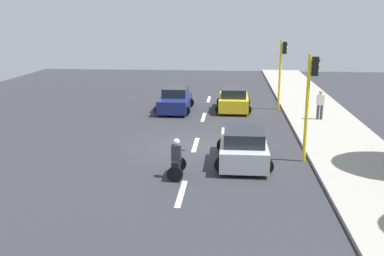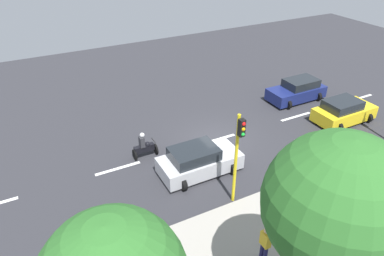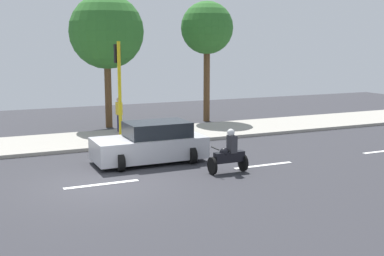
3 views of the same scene
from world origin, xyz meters
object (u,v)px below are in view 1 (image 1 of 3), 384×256
car_silver (243,146)px  motorcycle (177,161)px  traffic_light_corner (310,93)px  car_yellow_cab (233,100)px  pedestrian_near_signal (320,104)px  traffic_light_midblock (282,65)px  car_dark_blue (175,100)px

car_silver → motorcycle: size_ratio=2.70×
traffic_light_corner → car_yellow_cab: bearing=106.7°
car_yellow_cab → pedestrian_near_signal: 5.69m
car_silver → traffic_light_midblock: 11.76m
car_yellow_cab → motorcycle: 12.71m
car_silver → motorcycle: motorcycle is taller
traffic_light_midblock → motorcycle: bearing=-111.6°
motorcycle → traffic_light_midblock: bearing=68.4°
car_dark_blue → pedestrian_near_signal: (8.70, -2.29, 0.35)m
pedestrian_near_signal → car_dark_blue: bearing=165.2°
car_dark_blue → motorcycle: motorcycle is taller
car_yellow_cab → traffic_light_midblock: 3.82m
pedestrian_near_signal → traffic_light_midblock: 4.32m
car_silver → traffic_light_corner: (2.65, 0.42, 2.22)m
motorcycle → traffic_light_corner: (5.20, 2.35, 2.29)m
car_yellow_cab → traffic_light_corner: traffic_light_corner is taller
car_silver → motorcycle: (-2.55, -1.92, -0.07)m
traffic_light_corner → traffic_light_midblock: size_ratio=1.00×
car_yellow_cab → car_silver: bearing=-87.9°
car_dark_blue → motorcycle: size_ratio=2.69×
car_silver → pedestrian_near_signal: (4.57, 7.85, 0.35)m
car_dark_blue → traffic_light_corner: 12.07m
motorcycle → traffic_light_corner: traffic_light_corner is taller
car_dark_blue → traffic_light_corner: (6.79, -9.72, 2.22)m
car_yellow_cab → motorcycle: motorcycle is taller
car_yellow_cab → traffic_light_corner: bearing=-73.3°
pedestrian_near_signal → traffic_light_corner: (-1.91, -7.43, 1.87)m
motorcycle → pedestrian_near_signal: (7.11, 9.78, 0.42)m
traffic_light_corner → traffic_light_midblock: 10.82m
car_yellow_cab → pedestrian_near_signal: size_ratio=2.32×
car_yellow_cab → car_dark_blue: bearing=-173.0°
car_silver → traffic_light_corner: 3.48m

